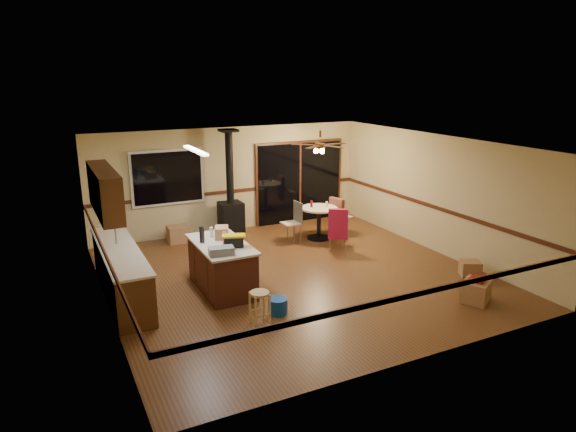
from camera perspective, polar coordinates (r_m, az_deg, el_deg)
floor at (r=10.21m, az=0.75°, el=-6.64°), size 7.00×7.00×0.00m
ceiling at (r=9.53m, az=0.81°, el=7.99°), size 7.00×7.00×0.00m
wall_back at (r=12.92m, az=-6.31°, el=4.06°), size 7.00×0.00×7.00m
wall_front at (r=7.02m, az=13.96°, el=-6.31°), size 7.00×0.00×7.00m
wall_left at (r=8.83m, az=-19.91°, el=-2.23°), size 0.00×7.00×7.00m
wall_right at (r=11.76m, az=16.17°, el=2.38°), size 0.00×7.00×7.00m
chair_rail at (r=9.87m, az=0.77°, el=-1.26°), size 7.00×7.00×0.08m
window at (r=12.39m, az=-13.23°, el=4.19°), size 1.72×0.10×1.32m
sliding_door at (r=13.68m, az=1.30°, el=3.72°), size 2.52×0.10×2.10m
lower_cabinets at (r=9.61m, az=-18.02°, el=-6.13°), size 0.60×3.00×0.86m
countertop at (r=9.46m, az=-18.25°, el=-3.59°), size 0.64×3.04×0.04m
upper_cabinets at (r=9.37m, az=-19.71°, el=2.59°), size 0.35×2.00×0.80m
kitchen_island at (r=9.50m, az=-7.36°, el=-5.57°), size 0.88×1.68×0.90m
wood_stove at (r=12.57m, az=-6.38°, el=1.06°), size 0.55×0.50×2.52m
ceiling_fan at (r=11.95m, az=3.59°, el=7.62°), size 0.24×0.24×0.55m
fluorescent_strip at (r=9.16m, az=-10.23°, el=7.18°), size 0.10×1.20×0.04m
toolbox_grey at (r=8.76m, az=-7.43°, el=-3.86°), size 0.45×0.30×0.13m
toolbox_black at (r=9.11m, az=-6.04°, el=-2.85°), size 0.38×0.28×0.19m
toolbox_yellow_lid at (r=9.08m, az=-6.05°, el=-2.20°), size 0.46×0.34×0.03m
box_on_island at (r=9.60m, az=-7.38°, el=-1.83°), size 0.34×0.39×0.22m
bottle_dark at (r=9.39m, az=-9.55°, el=-2.03°), size 0.10×0.10×0.31m
bottle_pink at (r=9.23m, az=-7.06°, el=-2.47°), size 0.09×0.09×0.24m
bottle_white at (r=9.69m, az=-8.51°, el=-1.80°), size 0.07×0.07×0.19m
bar_stool at (r=8.23m, az=-3.15°, el=-10.22°), size 0.41×0.41×0.56m
blue_bucket at (r=8.64m, az=-1.13°, el=-9.97°), size 0.36×0.36×0.27m
dining_table at (r=12.29m, az=3.46°, el=-0.16°), size 0.88×0.88×0.78m
glass_red at (r=12.22m, az=2.64°, el=1.34°), size 0.06×0.06×0.16m
glass_cream at (r=12.26m, az=4.33°, el=1.31°), size 0.06×0.06×0.13m
chair_left at (r=12.09m, az=0.77°, el=-0.12°), size 0.42×0.41×0.51m
chair_near at (r=11.57m, az=5.58°, el=-0.87°), size 0.60×0.61×0.70m
chair_right at (r=12.54m, az=5.50°, el=0.43°), size 0.54×0.51×0.70m
box_under_window at (r=12.40m, az=-12.08°, el=-1.96°), size 0.49×0.39×0.39m
box_corner_a at (r=9.63m, az=20.16°, el=-7.84°), size 0.64×0.61×0.38m
box_corner_b at (r=10.77m, az=19.58°, el=-5.52°), size 0.48×0.46×0.30m
box_small_red at (r=9.55m, az=20.29°, el=-6.60°), size 0.35×0.33×0.07m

